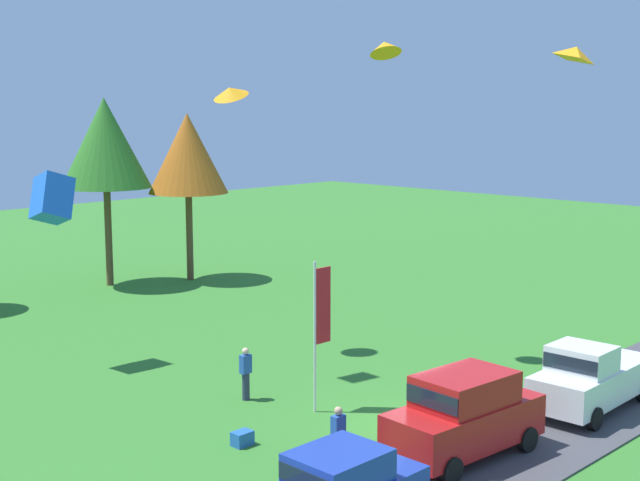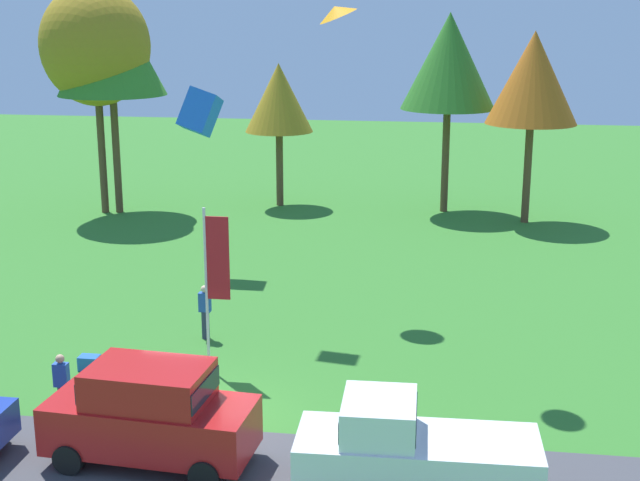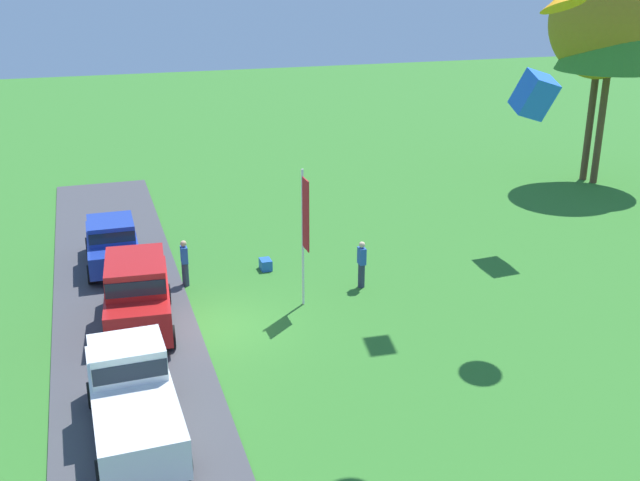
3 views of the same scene
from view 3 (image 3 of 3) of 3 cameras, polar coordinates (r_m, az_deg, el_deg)
ground_plane at (r=23.97m, az=-7.68°, el=-6.57°), size 120.00×120.00×0.00m
pavement_strip at (r=23.71m, az=-14.46°, el=-7.30°), size 36.00×4.40×0.06m
car_sedan_far_end at (r=28.97m, az=-15.57°, el=-0.06°), size 4.41×1.98×1.84m
car_suv_by_flagpole at (r=23.81m, az=-13.76°, el=-3.74°), size 4.74×2.34×2.28m
car_pickup_mid_row at (r=18.79m, az=-14.12°, el=-11.33°), size 5.05×2.15×2.14m
person_watching_sky at (r=26.30m, az=3.19°, el=-1.80°), size 0.36×0.24×1.71m
person_beside_suv at (r=26.79m, az=-10.27°, el=-1.68°), size 0.36×0.24×1.71m
tree_far_right at (r=40.99m, az=20.74°, el=15.38°), size 5.22×5.22×11.01m
tree_right_of_center at (r=40.52m, az=21.55°, el=15.61°), size 5.22×5.22×11.02m
flag_banner at (r=23.99m, az=-1.17°, el=1.35°), size 0.71×0.08×4.69m
cooler_box at (r=28.09m, az=-4.16°, el=-1.83°), size 0.56×0.40×0.40m
kite_delta_over_trees at (r=23.53m, az=17.93°, el=17.00°), size 1.65×1.63×0.83m
kite_box_near_flag at (r=30.27m, az=16.01°, el=10.62°), size 1.55×1.59×2.04m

